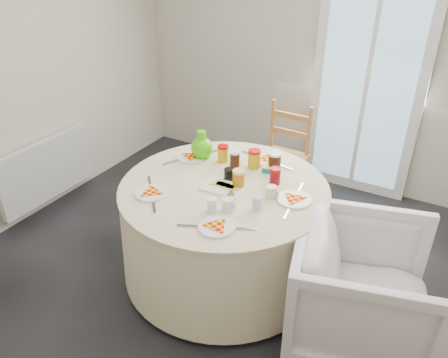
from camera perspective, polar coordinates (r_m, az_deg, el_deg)
The scene contains 13 objects.
floor at distance 3.25m, azimuth -0.38°, elevation -14.45°, with size 4.00×4.00×0.00m, color black.
wall_back at distance 4.29m, azimuth 13.60°, elevation 15.96°, with size 4.00×0.02×2.60m, color #BCB5A3.
glass_door at distance 4.22m, azimuth 18.23°, elevation 11.54°, with size 1.00×0.08×2.10m, color silver.
radiator at distance 4.26m, azimuth -22.18°, elevation 1.10°, with size 0.07×1.00×0.55m, color silver.
table at distance 3.18m, azimuth 0.00°, elevation -6.67°, with size 1.47×1.47×0.75m, color beige.
wooden_chair at distance 4.00m, azimuth 7.44°, elevation 2.84°, with size 0.42×0.40×0.94m, color #9B6637, non-canonical shape.
armchair at distance 2.83m, azimuth 17.73°, elevation -13.50°, with size 0.82×0.77×0.85m, color silver.
place_settings at distance 2.96m, azimuth 0.00°, elevation -0.50°, with size 1.20×1.20×0.02m, color white, non-canonical shape.
jar_cluster at distance 3.12m, azimuth 2.95°, elevation 2.16°, with size 0.54×0.27×0.16m, color #AC4620, non-canonical shape.
butter_tub at distance 3.15m, azimuth 6.11°, elevation 1.54°, with size 0.12×0.08×0.05m, color #0B768C.
green_pitcher at distance 3.29m, azimuth -2.92°, elevation 4.67°, with size 0.17×0.17×0.22m, color #42CA08, non-canonical shape.
cheese_platter at distance 2.93m, azimuth -0.03°, elevation -0.87°, with size 0.29×0.18×0.04m, color white, non-canonical shape.
mugs_glasses at distance 2.85m, azimuth 2.67°, elevation -0.91°, with size 0.54×0.54×0.10m, color #9C9C9C, non-canonical shape.
Camera 1 is at (1.17, -2.01, 2.26)m, focal length 35.00 mm.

